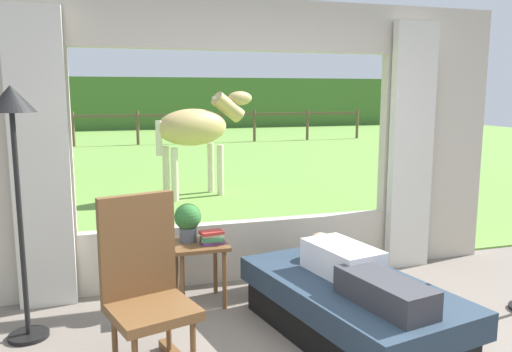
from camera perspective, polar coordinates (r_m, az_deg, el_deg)
back_wall_with_window at (r=4.70m, az=-1.64°, el=3.27°), size 5.20×0.12×2.55m
curtain_panel_left at (r=4.42m, az=-22.74°, el=1.52°), size 0.44×0.10×2.40m
curtain_panel_right at (r=5.29m, az=16.76°, el=3.01°), size 0.44×0.10×2.40m
outdoor_pasture_lawn at (r=15.55m, az=-12.35°, el=2.69°), size 36.00×21.68×0.02m
distant_hill_ridge at (r=25.28m, az=-14.33°, el=7.79°), size 36.00×2.00×2.40m
recliner_sofa at (r=3.86m, az=10.37°, el=-14.14°), size 1.22×1.84×0.42m
reclining_person at (r=3.71m, az=10.86°, el=-10.10°), size 0.45×1.43×0.22m
rocking_chair at (r=3.32m, az=-12.14°, el=-12.08°), size 0.63×0.78×1.12m
side_table at (r=4.31m, az=-6.28°, el=-8.53°), size 0.44×0.44×0.52m
potted_plant at (r=4.28m, az=-7.55°, el=-4.84°), size 0.22×0.22×0.32m
book_stack at (r=4.23m, az=-4.91°, el=-6.75°), size 0.20×0.17×0.11m
floor_lamp_left at (r=3.84m, az=-25.20°, el=3.93°), size 0.32×0.32×1.79m
horse at (r=8.55m, az=-6.51°, el=5.30°), size 1.81×0.91×1.73m
pasture_tree at (r=11.45m, az=-23.33°, el=8.54°), size 1.64×1.64×3.72m
pasture_fence_line at (r=17.38m, az=-12.96°, el=5.78°), size 16.10×0.10×1.10m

